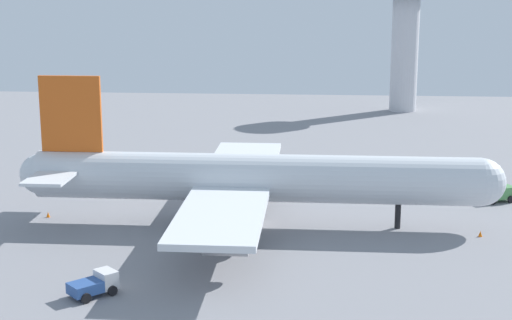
% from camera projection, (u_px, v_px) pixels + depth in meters
% --- Properties ---
extents(ground_plane, '(231.52, 231.52, 0.00)m').
position_uv_depth(ground_plane, '(256.00, 225.00, 93.81)').
color(ground_plane, gray).
extents(cargo_airplane, '(57.88, 47.03, 17.79)m').
position_uv_depth(cargo_airplane, '(254.00, 179.00, 92.57)').
color(cargo_airplane, silver).
rests_on(cargo_airplane, ground_plane).
extents(cargo_loader, '(5.11, 4.05, 2.04)m').
position_uv_depth(cargo_loader, '(498.00, 194.00, 103.76)').
color(cargo_loader, '#4C8C4C').
rests_on(cargo_loader, ground_plane).
extents(baggage_tug, '(4.65, 4.67, 2.13)m').
position_uv_depth(baggage_tug, '(95.00, 284.00, 72.25)').
color(baggage_tug, silver).
rests_on(baggage_tug, ground_plane).
extents(safety_cone_nose, '(0.47, 0.47, 0.67)m').
position_uv_depth(safety_cone_nose, '(480.00, 234.00, 89.36)').
color(safety_cone_nose, orange).
rests_on(safety_cone_nose, ground_plane).
extents(safety_cone_tail, '(0.47, 0.47, 0.68)m').
position_uv_depth(safety_cone_tail, '(48.00, 215.00, 96.82)').
color(safety_cone_tail, orange).
rests_on(safety_cone_tail, ground_plane).
extents(control_tower, '(11.63, 11.63, 29.20)m').
position_uv_depth(control_tower, '(405.00, 33.00, 175.91)').
color(control_tower, silver).
rests_on(control_tower, ground_plane).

